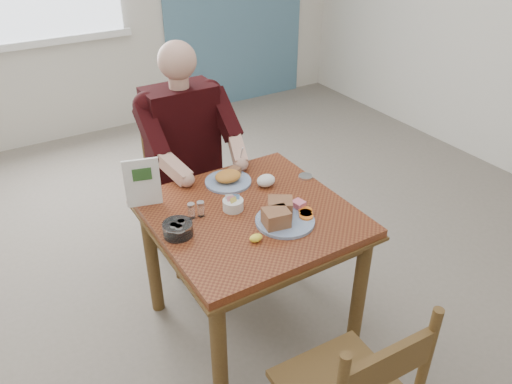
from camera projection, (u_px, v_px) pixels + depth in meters
floor at (251, 324)px, 2.76m from camera, size 6.00×6.00×0.00m
lemon_wedge at (256, 238)px, 2.16m from camera, size 0.07×0.05×0.03m
napkin at (266, 181)px, 2.55m from camera, size 0.12×0.11×0.06m
metal_dish at (306, 176)px, 2.64m from camera, size 0.10×0.10×0.01m
table at (251, 230)px, 2.43m from camera, size 0.92×0.92×0.75m
chair_far at (185, 187)px, 3.09m from camera, size 0.42×0.42×0.95m
diner at (188, 144)px, 2.85m from camera, size 0.53×0.56×1.39m
near_plate at (282, 215)px, 2.28m from camera, size 0.35×0.35×0.09m
far_plate at (228, 178)px, 2.59m from camera, size 0.31×0.31×0.07m
caddy at (233, 205)px, 2.37m from camera, size 0.13×0.13×0.07m
shakers at (196, 210)px, 2.31m from camera, size 0.08×0.05×0.08m
creamer at (178, 229)px, 2.19m from camera, size 0.15×0.15×0.06m
menu at (142, 182)px, 2.35m from camera, size 0.17×0.06×0.25m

